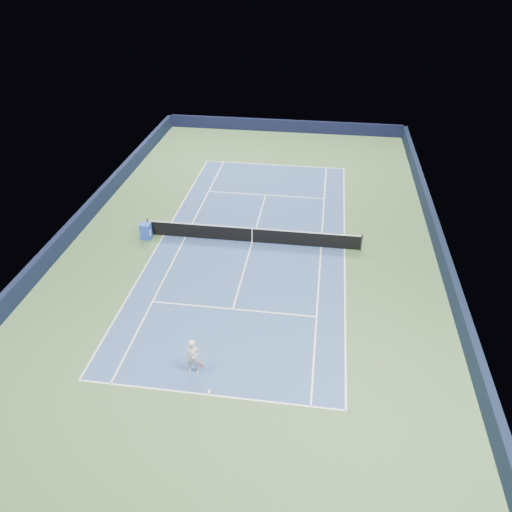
# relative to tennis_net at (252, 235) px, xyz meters

# --- Properties ---
(ground) EXTENTS (40.00, 40.00, 0.00)m
(ground) POSITION_rel_tennis_net_xyz_m (0.00, 0.00, -0.50)
(ground) COLOR #3A5931
(ground) RESTS_ON ground
(wall_far) EXTENTS (22.00, 0.35, 1.10)m
(wall_far) POSITION_rel_tennis_net_xyz_m (0.00, 19.82, 0.05)
(wall_far) COLOR black
(wall_far) RESTS_ON ground
(wall_right) EXTENTS (0.35, 40.00, 1.10)m
(wall_right) POSITION_rel_tennis_net_xyz_m (10.82, 0.00, 0.05)
(wall_right) COLOR black
(wall_right) RESTS_ON ground
(wall_left) EXTENTS (0.35, 40.00, 1.10)m
(wall_left) POSITION_rel_tennis_net_xyz_m (-10.82, 0.00, 0.05)
(wall_left) COLOR black
(wall_left) RESTS_ON ground
(court_surface) EXTENTS (10.97, 23.77, 0.01)m
(court_surface) POSITION_rel_tennis_net_xyz_m (0.00, 0.00, -0.50)
(court_surface) COLOR navy
(court_surface) RESTS_ON ground
(baseline_far) EXTENTS (10.97, 0.08, 0.00)m
(baseline_far) POSITION_rel_tennis_net_xyz_m (0.00, 11.88, -0.50)
(baseline_far) COLOR white
(baseline_far) RESTS_ON ground
(baseline_near) EXTENTS (10.97, 0.08, 0.00)m
(baseline_near) POSITION_rel_tennis_net_xyz_m (0.00, -11.88, -0.50)
(baseline_near) COLOR white
(baseline_near) RESTS_ON ground
(sideline_doubles_right) EXTENTS (0.08, 23.77, 0.00)m
(sideline_doubles_right) POSITION_rel_tennis_net_xyz_m (5.49, 0.00, -0.50)
(sideline_doubles_right) COLOR white
(sideline_doubles_right) RESTS_ON ground
(sideline_doubles_left) EXTENTS (0.08, 23.77, 0.00)m
(sideline_doubles_left) POSITION_rel_tennis_net_xyz_m (-5.49, 0.00, -0.50)
(sideline_doubles_left) COLOR white
(sideline_doubles_left) RESTS_ON ground
(sideline_singles_right) EXTENTS (0.08, 23.77, 0.00)m
(sideline_singles_right) POSITION_rel_tennis_net_xyz_m (4.12, 0.00, -0.50)
(sideline_singles_right) COLOR white
(sideline_singles_right) RESTS_ON ground
(sideline_singles_left) EXTENTS (0.08, 23.77, 0.00)m
(sideline_singles_left) POSITION_rel_tennis_net_xyz_m (-4.12, 0.00, -0.50)
(sideline_singles_left) COLOR white
(sideline_singles_left) RESTS_ON ground
(service_line_far) EXTENTS (8.23, 0.08, 0.00)m
(service_line_far) POSITION_rel_tennis_net_xyz_m (0.00, 6.40, -0.50)
(service_line_far) COLOR white
(service_line_far) RESTS_ON ground
(service_line_near) EXTENTS (8.23, 0.08, 0.00)m
(service_line_near) POSITION_rel_tennis_net_xyz_m (0.00, -6.40, -0.50)
(service_line_near) COLOR white
(service_line_near) RESTS_ON ground
(center_service_line) EXTENTS (0.08, 12.80, 0.00)m
(center_service_line) POSITION_rel_tennis_net_xyz_m (0.00, 0.00, -0.50)
(center_service_line) COLOR white
(center_service_line) RESTS_ON ground
(center_mark_far) EXTENTS (0.08, 0.30, 0.00)m
(center_mark_far) POSITION_rel_tennis_net_xyz_m (0.00, 11.73, -0.50)
(center_mark_far) COLOR white
(center_mark_far) RESTS_ON ground
(center_mark_near) EXTENTS (0.08, 0.30, 0.00)m
(center_mark_near) POSITION_rel_tennis_net_xyz_m (0.00, -11.73, -0.50)
(center_mark_near) COLOR white
(center_mark_near) RESTS_ON ground
(tennis_net) EXTENTS (12.90, 0.10, 1.07)m
(tennis_net) POSITION_rel_tennis_net_xyz_m (0.00, 0.00, 0.00)
(tennis_net) COLOR black
(tennis_net) RESTS_ON ground
(sponsor_cube) EXTENTS (0.63, 0.55, 0.98)m
(sponsor_cube) POSITION_rel_tennis_net_xyz_m (-6.40, -0.46, -0.01)
(sponsor_cube) COLOR blue
(sponsor_cube) RESTS_ON ground
(tennis_player) EXTENTS (0.79, 1.26, 2.86)m
(tennis_player) POSITION_rel_tennis_net_xyz_m (-0.86, -10.71, 0.33)
(tennis_player) COLOR silver
(tennis_player) RESTS_ON ground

